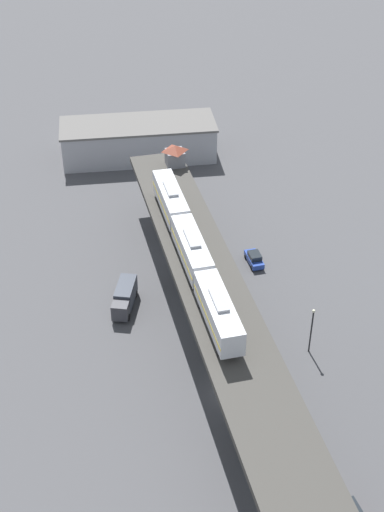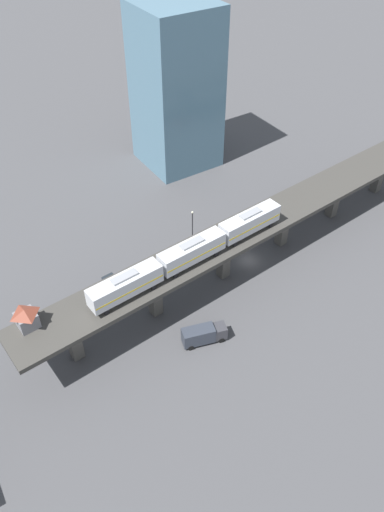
{
  "view_description": "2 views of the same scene",
  "coord_description": "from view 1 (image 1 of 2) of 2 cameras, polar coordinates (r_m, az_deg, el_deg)",
  "views": [
    {
      "loc": [
        -14.07,
        -58.27,
        63.52
      ],
      "look_at": [
        -2.65,
        14.62,
        10.23
      ],
      "focal_mm": 50.0,
      "sensor_mm": 36.0,
      "label": 1
    },
    {
      "loc": [
        -53.23,
        47.27,
        64.3
      ],
      "look_at": [
        -2.65,
        14.62,
        10.23
      ],
      "focal_mm": 35.0,
      "sensor_mm": 36.0,
      "label": 2
    }
  ],
  "objects": [
    {
      "name": "delivery_truck",
      "position": [
        98.28,
        -5.42,
        -3.29
      ],
      "size": [
        4.15,
        7.54,
        3.2
      ],
      "color": "#333338",
      "rests_on": "ground"
    },
    {
      "name": "elevated_viaduct",
      "position": [
        81.94,
        3.48,
        -7.42
      ],
      "size": [
        16.2,
        92.38,
        8.73
      ],
      "color": "#393733",
      "rests_on": "ground"
    },
    {
      "name": "subway_train",
      "position": [
        90.41,
        -0.0,
        0.53
      ],
      "size": [
        5.98,
        37.3,
        4.45
      ],
      "color": "silver",
      "rests_on": "elevated_viaduct"
    },
    {
      "name": "ground_plane",
      "position": [
        87.34,
        3.26,
        -10.89
      ],
      "size": [
        400.0,
        400.0,
        0.0
      ],
      "primitive_type": "plane",
      "color": "#424244"
    },
    {
      "name": "street_car_blue",
      "position": [
        106.78,
        5.01,
        -0.2
      ],
      "size": [
        2.28,
        4.55,
        1.89
      ],
      "color": "#233D93",
      "rests_on": "ground"
    },
    {
      "name": "street_lamp",
      "position": [
        90.82,
        9.55,
        -5.63
      ],
      "size": [
        0.44,
        0.44,
        6.94
      ],
      "color": "black",
      "rests_on": "ground"
    },
    {
      "name": "street_car_red",
      "position": [
        77.48,
        12.52,
        -19.33
      ],
      "size": [
        2.53,
        4.64,
        1.89
      ],
      "color": "#AD1E1E",
      "rests_on": "ground"
    },
    {
      "name": "signal_hut",
      "position": [
        113.87,
        -1.37,
        8.1
      ],
      "size": [
        3.48,
        3.48,
        3.4
      ],
      "color": "slate",
      "rests_on": "elevated_viaduct"
    },
    {
      "name": "warehouse_building",
      "position": [
        134.74,
        -4.3,
        9.24
      ],
      "size": [
        28.76,
        10.78,
        6.8
      ],
      "color": "#99999E",
      "rests_on": "ground"
    }
  ]
}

